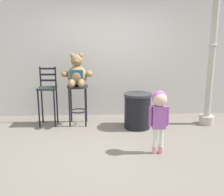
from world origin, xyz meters
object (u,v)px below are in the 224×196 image
teddy_bear (77,74)px  bar_chair_empty (48,92)px  trash_bin (137,111)px  child_walking (159,109)px  lamppost (211,71)px  bar_stool_with_teddy (78,96)px

teddy_bear → bar_chair_empty: (-0.61, 0.05, -0.37)m
bar_chair_empty → trash_bin: bearing=-9.5°
teddy_bear → bar_chair_empty: bearing=175.4°
child_walking → trash_bin: child_walking is taller
lamppost → bar_stool_with_teddy: bearing=177.0°
bar_stool_with_teddy → trash_bin: bar_stool_with_teddy is taller
child_walking → bar_stool_with_teddy: bearing=13.0°
trash_bin → bar_chair_empty: 1.85m
child_walking → trash_bin: 1.24m
bar_chair_empty → lamppost: bearing=-2.8°
bar_stool_with_teddy → lamppost: lamppost is taller
trash_bin → lamppost: lamppost is taller
bar_stool_with_teddy → trash_bin: 1.24m
child_walking → lamppost: bearing=-74.5°
bar_stool_with_teddy → bar_chair_empty: (-0.61, 0.02, 0.09)m
bar_stool_with_teddy → trash_bin: size_ratio=1.17×
teddy_bear → lamppost: lamppost is taller
lamppost → teddy_bear: bearing=177.7°
teddy_bear → bar_chair_empty: 0.71m
trash_bin → lamppost: 1.66m
teddy_bear → trash_bin: 1.40m
teddy_bear → child_walking: size_ratio=0.66×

